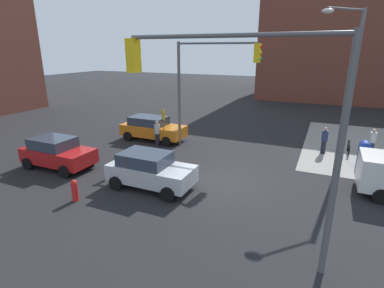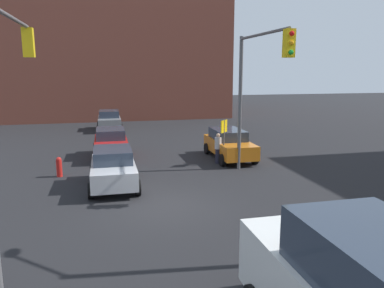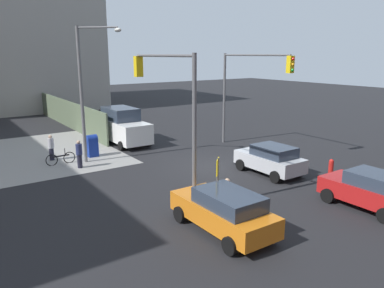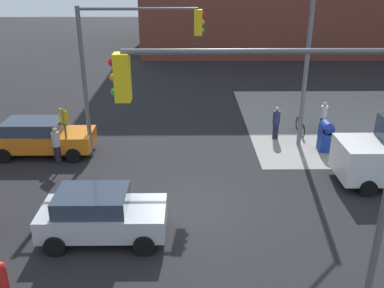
# 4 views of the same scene
# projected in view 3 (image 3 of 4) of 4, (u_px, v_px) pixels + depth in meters

# --- Properties ---
(ground_plane) EXTENTS (120.00, 120.00, 0.00)m
(ground_plane) POSITION_uv_depth(u_px,v_px,m) (213.00, 167.00, 22.00)
(ground_plane) COLOR black
(sidewalk_corner) EXTENTS (12.00, 12.00, 0.01)m
(sidewalk_corner) POSITION_uv_depth(u_px,v_px,m) (18.00, 156.00, 24.20)
(sidewalk_corner) COLOR gray
(sidewalk_corner) RESTS_ON ground
(construction_fence) EXTENTS (20.37, 0.12, 2.40)m
(construction_fence) POSITION_uv_depth(u_px,v_px,m) (65.00, 112.00, 34.46)
(construction_fence) COLOR #56664C
(construction_fence) RESTS_ON ground
(traffic_signal_nw_corner) EXTENTS (5.15, 0.36, 6.50)m
(traffic_signal_nw_corner) POSITION_uv_depth(u_px,v_px,m) (169.00, 97.00, 16.39)
(traffic_signal_nw_corner) COLOR #59595B
(traffic_signal_nw_corner) RESTS_ON ground
(traffic_signal_se_corner) EXTENTS (6.35, 0.36, 6.50)m
(traffic_signal_se_corner) POSITION_uv_depth(u_px,v_px,m) (248.00, 81.00, 25.02)
(traffic_signal_se_corner) COLOR #59595B
(traffic_signal_se_corner) RESTS_ON ground
(street_lamp_corner) EXTENTS (2.01, 2.04, 8.00)m
(street_lamp_corner) POSITION_uv_depth(u_px,v_px,m) (87.00, 85.00, 21.78)
(street_lamp_corner) COLOR slate
(street_lamp_corner) RESTS_ON ground
(warning_sign_two_way) EXTENTS (0.48, 0.48, 2.40)m
(warning_sign_two_way) POSITION_uv_depth(u_px,v_px,m) (217.00, 176.00, 15.09)
(warning_sign_two_way) COLOR #4C4C4C
(warning_sign_two_way) RESTS_ON ground
(mailbox_blue) EXTENTS (0.56, 0.64, 1.43)m
(mailbox_blue) POSITION_uv_depth(u_px,v_px,m) (92.00, 145.00, 24.00)
(mailbox_blue) COLOR navy
(mailbox_blue) RESTS_ON ground
(fire_hydrant) EXTENTS (0.26, 0.26, 0.94)m
(fire_hydrant) POSITION_uv_depth(u_px,v_px,m) (331.00, 167.00, 20.22)
(fire_hydrant) COLOR red
(fire_hydrant) RESTS_ON ground
(hatchback_silver) EXTENTS (3.87, 2.02, 1.62)m
(hatchback_silver) POSITION_uv_depth(u_px,v_px,m) (270.00, 159.00, 20.50)
(hatchback_silver) COLOR #B7BABF
(hatchback_silver) RESTS_ON ground
(sedan_red) EXTENTS (3.82, 2.02, 1.62)m
(sedan_red) POSITION_uv_depth(u_px,v_px,m) (370.00, 189.00, 15.89)
(sedan_red) COLOR #B21919
(sedan_red) RESTS_ON ground
(sedan_orange) EXTENTS (4.45, 2.02, 1.62)m
(sedan_orange) POSITION_uv_depth(u_px,v_px,m) (224.00, 210.00, 13.78)
(sedan_orange) COLOR orange
(sedan_orange) RESTS_ON ground
(van_white_delivery) EXTENTS (5.40, 2.32, 2.62)m
(van_white_delivery) POSITION_uv_depth(u_px,v_px,m) (123.00, 126.00, 27.49)
(van_white_delivery) COLOR white
(van_white_delivery) RESTS_ON ground
(pedestrian_crossing) EXTENTS (0.36, 0.36, 1.61)m
(pedestrian_crossing) POSITION_uv_depth(u_px,v_px,m) (51.00, 147.00, 23.13)
(pedestrian_crossing) COLOR #B2B2B7
(pedestrian_crossing) RESTS_ON ground
(pedestrian_waiting) EXTENTS (0.36, 0.36, 1.64)m
(pedestrian_waiting) POSITION_uv_depth(u_px,v_px,m) (79.00, 154.00, 21.55)
(pedestrian_waiting) COLOR navy
(pedestrian_waiting) RESTS_ON ground
(pedestrian_walking_north) EXTENTS (0.36, 0.36, 1.63)m
(pedestrian_walking_north) POSITION_uv_depth(u_px,v_px,m) (227.00, 197.00, 15.06)
(pedestrian_walking_north) COLOR #B2B2B7
(pedestrian_walking_north) RESTS_ON ground
(bicycle_leaning_on_fence) EXTENTS (0.05, 1.75, 0.97)m
(bicycle_leaning_on_fence) POSITION_uv_depth(u_px,v_px,m) (61.00, 159.00, 22.40)
(bicycle_leaning_on_fence) COLOR black
(bicycle_leaning_on_fence) RESTS_ON ground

